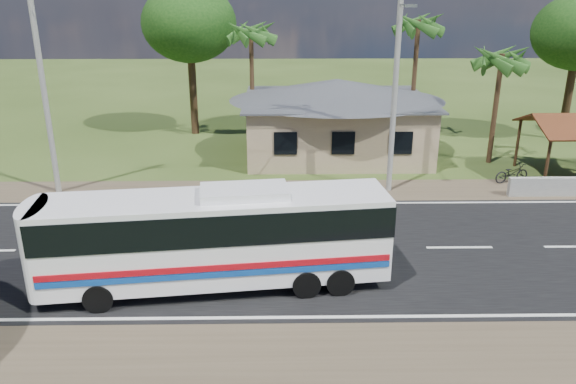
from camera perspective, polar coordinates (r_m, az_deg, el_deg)
name	(u,v)px	position (r m, az deg, el deg)	size (l,w,h in m)	color
ground	(341,249)	(21.41, 5.40, -5.76)	(120.00, 120.00, 0.00)	#2E4117
road	(341,249)	(21.41, 5.40, -5.74)	(120.00, 16.00, 0.03)	black
house	(336,109)	(32.99, 4.93, 8.37)	(12.40, 10.00, 5.00)	tan
utility_poles	(389,70)	(26.35, 10.23, 12.07)	(32.80, 2.22, 11.00)	#9E9E99
palm_near	(502,59)	(32.57, 20.88, 12.49)	(2.80, 2.80, 6.70)	#47301E
palm_mid	(418,25)	(35.69, 13.09, 16.15)	(2.80, 2.80, 8.20)	#47301E
palm_far	(251,33)	(35.29, -3.78, 15.78)	(2.80, 2.80, 7.70)	#47301E
tree_behind_house	(189,24)	(37.65, -10.00, 16.47)	(6.00, 6.00, 9.61)	#47301E
coach_bus	(217,232)	(18.08, -7.23, -4.06)	(11.21, 3.62, 3.42)	white
motorcycle	(512,173)	(30.46, 21.78, 1.81)	(0.66, 1.89, 0.99)	black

